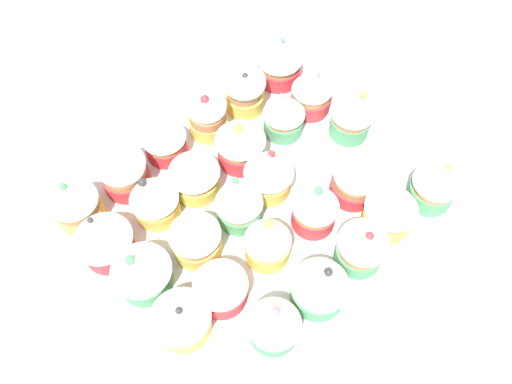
{
  "coord_description": "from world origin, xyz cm",
  "views": [
    {
      "loc": [
        20.41,
        22.68,
        56.29
      ],
      "look_at": [
        0.0,
        0.0,
        4.2
      ],
      "focal_mm": 35.55,
      "sensor_mm": 36.0,
      "label": 1
    }
  ],
  "objects_px": {
    "cupcake_23": "(391,209)",
    "cupcake_24": "(361,247)",
    "cupcake_19": "(268,240)",
    "cupcake_26": "(274,323)",
    "cupcake_12": "(354,114)",
    "cupcake_25": "(320,285)",
    "cupcake_10": "(154,198)",
    "cupcake_22": "(436,182)",
    "cupcake_2": "(207,113)",
    "cupcake_14": "(237,200)",
    "cupcake_3": "(164,138)",
    "cupcake_4": "(123,170)",
    "cupcake_17": "(356,180)",
    "cupcake_15": "(193,233)",
    "cupcake_1": "(244,89)",
    "cupcake_20": "(220,285)",
    "cupcake_6": "(312,91)",
    "cupcake_21": "(181,317)",
    "cupcake_0": "(280,59)",
    "cupcake_9": "(194,172)",
    "cupcake_7": "(284,113)",
    "cupcake_18": "(315,207)",
    "napkin": "(492,141)",
    "cupcake_16": "(141,270)",
    "cupcake_13": "(269,172)",
    "cupcake_11": "(102,237)",
    "cupcake_5": "(74,202)",
    "baking_tray": "(256,206)"
  },
  "relations": [
    {
      "from": "cupcake_4",
      "to": "cupcake_26",
      "type": "xyz_separation_m",
      "value": [
        -0.01,
        0.26,
        0.01
      ]
    },
    {
      "from": "cupcake_17",
      "to": "cupcake_25",
      "type": "height_order",
      "value": "cupcake_25"
    },
    {
      "from": "cupcake_5",
      "to": "cupcake_12",
      "type": "xyz_separation_m",
      "value": [
        -0.34,
        0.13,
        0.0
      ]
    },
    {
      "from": "cupcake_1",
      "to": "cupcake_17",
      "type": "distance_m",
      "value": 0.2
    },
    {
      "from": "cupcake_2",
      "to": "cupcake_24",
      "type": "distance_m",
      "value": 0.26
    },
    {
      "from": "cupcake_1",
      "to": "cupcake_9",
      "type": "relative_size",
      "value": 1.0
    },
    {
      "from": "cupcake_3",
      "to": "cupcake_26",
      "type": "bearing_deg",
      "value": 77.69
    },
    {
      "from": "cupcake_1",
      "to": "cupcake_16",
      "type": "relative_size",
      "value": 0.99
    },
    {
      "from": "cupcake_19",
      "to": "cupcake_26",
      "type": "height_order",
      "value": "cupcake_19"
    },
    {
      "from": "cupcake_26",
      "to": "cupcake_14",
      "type": "bearing_deg",
      "value": -116.39
    },
    {
      "from": "cupcake_2",
      "to": "cupcake_6",
      "type": "bearing_deg",
      "value": 153.45
    },
    {
      "from": "cupcake_6",
      "to": "cupcake_25",
      "type": "height_order",
      "value": "cupcake_25"
    },
    {
      "from": "cupcake_10",
      "to": "cupcake_24",
      "type": "bearing_deg",
      "value": 123.78
    },
    {
      "from": "cupcake_20",
      "to": "cupcake_11",
      "type": "bearing_deg",
      "value": -63.63
    },
    {
      "from": "cupcake_17",
      "to": "cupcake_23",
      "type": "distance_m",
      "value": 0.06
    },
    {
      "from": "cupcake_5",
      "to": "cupcake_10",
      "type": "distance_m",
      "value": 0.09
    },
    {
      "from": "cupcake_16",
      "to": "cupcake_17",
      "type": "relative_size",
      "value": 1.18
    },
    {
      "from": "cupcake_24",
      "to": "cupcake_19",
      "type": "bearing_deg",
      "value": -44.89
    },
    {
      "from": "cupcake_24",
      "to": "cupcake_21",
      "type": "bearing_deg",
      "value": -19.73
    },
    {
      "from": "cupcake_22",
      "to": "cupcake_24",
      "type": "relative_size",
      "value": 1.2
    },
    {
      "from": "cupcake_0",
      "to": "cupcake_6",
      "type": "height_order",
      "value": "cupcake_0"
    },
    {
      "from": "cupcake_14",
      "to": "cupcake_17",
      "type": "relative_size",
      "value": 1.24
    },
    {
      "from": "cupcake_12",
      "to": "cupcake_26",
      "type": "bearing_deg",
      "value": 26.39
    },
    {
      "from": "cupcake_23",
      "to": "cupcake_24",
      "type": "height_order",
      "value": "cupcake_23"
    },
    {
      "from": "cupcake_22",
      "to": "cupcake_26",
      "type": "bearing_deg",
      "value": -1.22
    },
    {
      "from": "cupcake_2",
      "to": "cupcake_15",
      "type": "xyz_separation_m",
      "value": [
        0.12,
        0.13,
        0.01
      ]
    },
    {
      "from": "cupcake_3",
      "to": "cupcake_24",
      "type": "height_order",
      "value": "same"
    },
    {
      "from": "cupcake_12",
      "to": "cupcake_25",
      "type": "height_order",
      "value": "cupcake_12"
    },
    {
      "from": "cupcake_1",
      "to": "cupcake_10",
      "type": "relative_size",
      "value": 0.94
    },
    {
      "from": "cupcake_6",
      "to": "cupcake_16",
      "type": "height_order",
      "value": "cupcake_16"
    },
    {
      "from": "cupcake_24",
      "to": "cupcake_25",
      "type": "bearing_deg",
      "value": 1.02
    },
    {
      "from": "cupcake_17",
      "to": "cupcake_20",
      "type": "bearing_deg",
      "value": -1.86
    },
    {
      "from": "cupcake_17",
      "to": "cupcake_18",
      "type": "bearing_deg",
      "value": -3.79
    },
    {
      "from": "cupcake_10",
      "to": "cupcake_23",
      "type": "xyz_separation_m",
      "value": [
        -0.19,
        0.2,
        0.0
      ]
    },
    {
      "from": "cupcake_10",
      "to": "cupcake_22",
      "type": "relative_size",
      "value": 0.98
    },
    {
      "from": "cupcake_23",
      "to": "cupcake_24",
      "type": "bearing_deg",
      "value": 7.82
    },
    {
      "from": "cupcake_4",
      "to": "cupcake_19",
      "type": "distance_m",
      "value": 0.2
    },
    {
      "from": "cupcake_11",
      "to": "cupcake_20",
      "type": "distance_m",
      "value": 0.14
    },
    {
      "from": "cupcake_13",
      "to": "cupcake_3",
      "type": "bearing_deg",
      "value": -64.44
    },
    {
      "from": "cupcake_4",
      "to": "cupcake_6",
      "type": "bearing_deg",
      "value": 165.95
    },
    {
      "from": "cupcake_4",
      "to": "cupcake_20",
      "type": "xyz_separation_m",
      "value": [
        0.01,
        0.19,
        -0.0
      ]
    },
    {
      "from": "cupcake_0",
      "to": "cupcake_25",
      "type": "relative_size",
      "value": 1.07
    },
    {
      "from": "cupcake_0",
      "to": "baking_tray",
      "type": "bearing_deg",
      "value": 39.12
    },
    {
      "from": "cupcake_21",
      "to": "cupcake_18",
      "type": "bearing_deg",
      "value": 179.15
    },
    {
      "from": "cupcake_1",
      "to": "napkin",
      "type": "bearing_deg",
      "value": 129.02
    },
    {
      "from": "cupcake_12",
      "to": "cupcake_14",
      "type": "xyz_separation_m",
      "value": [
        0.19,
        -0.0,
        -0.0
      ]
    },
    {
      "from": "cupcake_7",
      "to": "cupcake_19",
      "type": "distance_m",
      "value": 0.18
    },
    {
      "from": "cupcake_22",
      "to": "cupcake_24",
      "type": "xyz_separation_m",
      "value": [
        0.13,
        -0.0,
        -0.01
      ]
    },
    {
      "from": "cupcake_3",
      "to": "cupcake_14",
      "type": "relative_size",
      "value": 0.85
    },
    {
      "from": "cupcake_10",
      "to": "cupcake_19",
      "type": "xyz_separation_m",
      "value": [
        -0.06,
        0.13,
        0.0
      ]
    }
  ]
}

